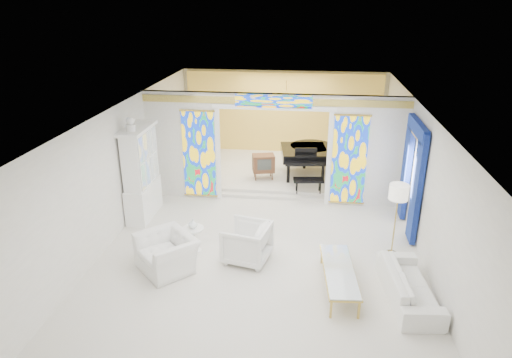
# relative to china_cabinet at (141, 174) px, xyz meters

# --- Properties ---
(floor) EXTENTS (12.00, 12.00, 0.00)m
(floor) POSITION_rel_china_cabinet_xyz_m (3.22, -0.60, -1.17)
(floor) COLOR beige
(floor) RESTS_ON ground
(ceiling) EXTENTS (7.00, 12.00, 0.02)m
(ceiling) POSITION_rel_china_cabinet_xyz_m (3.22, -0.60, 1.83)
(ceiling) COLOR white
(ceiling) RESTS_ON wall_back
(wall_back) EXTENTS (7.00, 0.02, 3.00)m
(wall_back) POSITION_rel_china_cabinet_xyz_m (3.22, 5.40, 0.33)
(wall_back) COLOR silver
(wall_back) RESTS_ON floor
(wall_left) EXTENTS (0.02, 12.00, 3.00)m
(wall_left) POSITION_rel_china_cabinet_xyz_m (-0.28, -0.60, 0.33)
(wall_left) COLOR silver
(wall_left) RESTS_ON floor
(wall_right) EXTENTS (0.02, 12.00, 3.00)m
(wall_right) POSITION_rel_china_cabinet_xyz_m (6.72, -0.60, 0.33)
(wall_right) COLOR silver
(wall_right) RESTS_ON floor
(partition_wall) EXTENTS (7.00, 0.22, 3.00)m
(partition_wall) POSITION_rel_china_cabinet_xyz_m (3.22, 1.40, 0.48)
(partition_wall) COLOR silver
(partition_wall) RESTS_ON floor
(stained_glass_left) EXTENTS (0.90, 0.04, 2.40)m
(stained_glass_left) POSITION_rel_china_cabinet_xyz_m (1.19, 1.29, 0.13)
(stained_glass_left) COLOR gold
(stained_glass_left) RESTS_ON partition_wall
(stained_glass_right) EXTENTS (0.90, 0.04, 2.40)m
(stained_glass_right) POSITION_rel_china_cabinet_xyz_m (5.25, 1.29, 0.13)
(stained_glass_right) COLOR gold
(stained_glass_right) RESTS_ON partition_wall
(stained_glass_transom) EXTENTS (2.00, 0.04, 0.34)m
(stained_glass_transom) POSITION_rel_china_cabinet_xyz_m (3.22, 1.29, 1.65)
(stained_glass_transom) COLOR gold
(stained_glass_transom) RESTS_ON partition_wall
(alcove_platform) EXTENTS (6.80, 3.80, 0.18)m
(alcove_platform) POSITION_rel_china_cabinet_xyz_m (3.22, 3.50, -1.08)
(alcove_platform) COLOR beige
(alcove_platform) RESTS_ON floor
(gold_curtain_back) EXTENTS (6.70, 0.10, 2.90)m
(gold_curtain_back) POSITION_rel_china_cabinet_xyz_m (3.22, 5.28, 0.33)
(gold_curtain_back) COLOR #F7D656
(gold_curtain_back) RESTS_ON wall_back
(chandelier) EXTENTS (0.48, 0.48, 0.30)m
(chandelier) POSITION_rel_china_cabinet_xyz_m (3.42, 3.40, 1.38)
(chandelier) COLOR gold
(chandelier) RESTS_ON ceiling
(blue_drapes) EXTENTS (0.14, 1.85, 2.65)m
(blue_drapes) POSITION_rel_china_cabinet_xyz_m (6.62, 0.10, 0.41)
(blue_drapes) COLOR navy
(blue_drapes) RESTS_ON wall_right
(china_cabinet) EXTENTS (0.56, 1.46, 2.72)m
(china_cabinet) POSITION_rel_china_cabinet_xyz_m (0.00, 0.00, 0.00)
(china_cabinet) COLOR white
(china_cabinet) RESTS_ON floor
(armchair_left) EXTENTS (1.53, 1.53, 0.75)m
(armchair_left) POSITION_rel_china_cabinet_xyz_m (1.35, -2.37, -0.79)
(armchair_left) COLOR white
(armchair_left) RESTS_ON floor
(armchair_right) EXTENTS (1.11, 1.09, 0.85)m
(armchair_right) POSITION_rel_china_cabinet_xyz_m (2.95, -1.83, -0.74)
(armchair_right) COLOR white
(armchair_right) RESTS_ON floor
(sofa) EXTENTS (0.98, 2.09, 0.59)m
(sofa) POSITION_rel_china_cabinet_xyz_m (6.17, -2.80, -0.87)
(sofa) COLOR white
(sofa) RESTS_ON floor
(side_table) EXTENTS (0.58, 0.58, 0.59)m
(side_table) POSITION_rel_china_cabinet_xyz_m (1.72, -1.61, -0.79)
(side_table) COLOR white
(side_table) RESTS_ON floor
(vase) EXTENTS (0.22, 0.22, 0.21)m
(vase) POSITION_rel_china_cabinet_xyz_m (1.72, -1.61, -0.48)
(vase) COLOR silver
(vase) RESTS_ON side_table
(coffee_table) EXTENTS (0.74, 1.96, 0.43)m
(coffee_table) POSITION_rel_china_cabinet_xyz_m (4.87, -2.64, -0.78)
(coffee_table) COLOR white
(coffee_table) RESTS_ON floor
(floor_lamp) EXTENTS (0.51, 0.51, 1.67)m
(floor_lamp) POSITION_rel_china_cabinet_xyz_m (6.10, -1.20, 0.25)
(floor_lamp) COLOR gold
(floor_lamp) RESTS_ON floor
(grand_piano) EXTENTS (1.75, 2.71, 1.03)m
(grand_piano) POSITION_rel_china_cabinet_xyz_m (4.14, 3.11, -0.29)
(grand_piano) COLOR black
(grand_piano) RESTS_ON alcove_platform
(tv_console) EXTENTS (0.73, 0.58, 0.75)m
(tv_console) POSITION_rel_china_cabinet_xyz_m (2.83, 2.53, -0.50)
(tv_console) COLOR brown
(tv_console) RESTS_ON alcove_platform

